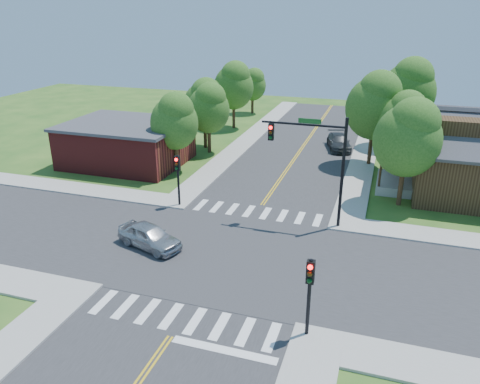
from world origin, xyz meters
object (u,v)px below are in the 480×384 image
(signal_mast_ne, at_px, (316,153))
(signal_pole_nw, at_px, (178,171))
(signal_pole_se, at_px, (310,284))
(car_dgrey, at_px, (339,142))
(car_silver, at_px, (149,237))

(signal_mast_ne, bearing_deg, signal_pole_nw, -179.93)
(signal_pole_se, xyz_separation_m, car_dgrey, (-2.10, 29.06, -1.95))
(signal_pole_nw, distance_m, car_silver, 6.48)
(signal_pole_se, xyz_separation_m, car_silver, (-10.28, 5.09, -1.94))
(signal_pole_nw, bearing_deg, car_silver, -81.46)
(signal_mast_ne, xyz_separation_m, car_silver, (-8.60, -6.12, -4.13))
(car_silver, height_order, car_dgrey, car_silver)
(signal_pole_nw, xyz_separation_m, car_dgrey, (9.10, 17.86, -1.95))
(signal_mast_ne, bearing_deg, signal_pole_se, -81.44)
(signal_pole_se, relative_size, signal_pole_nw, 1.00)
(signal_pole_se, relative_size, car_silver, 0.84)
(signal_pole_se, bearing_deg, car_dgrey, 94.13)
(signal_mast_ne, distance_m, signal_pole_nw, 9.76)
(signal_pole_se, relative_size, car_dgrey, 0.73)
(signal_mast_ne, height_order, signal_pole_se, signal_mast_ne)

